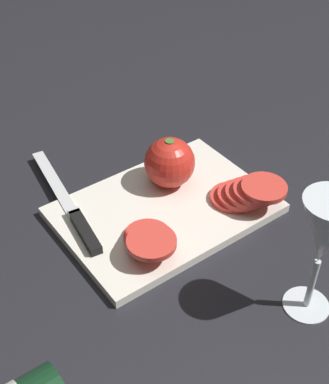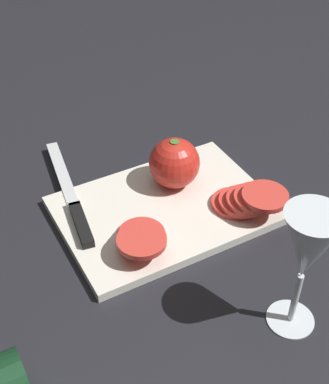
% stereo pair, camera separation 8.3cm
% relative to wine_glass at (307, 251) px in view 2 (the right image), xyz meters
% --- Properties ---
extents(ground_plane, '(3.00, 3.00, 0.00)m').
position_rel_wine_glass_xyz_m(ground_plane, '(-0.09, 0.29, -0.13)').
color(ground_plane, black).
extents(cutting_board, '(0.33, 0.23, 0.01)m').
position_rel_wine_glass_xyz_m(cutting_board, '(-0.05, 0.26, -0.12)').
color(cutting_board, silver).
rests_on(cutting_board, ground_plane).
extents(wine_glass, '(0.07, 0.07, 0.19)m').
position_rel_wine_glass_xyz_m(wine_glass, '(0.00, 0.00, 0.00)').
color(wine_glass, silver).
rests_on(wine_glass, ground_plane).
extents(whole_tomato, '(0.08, 0.08, 0.08)m').
position_rel_wine_glass_xyz_m(whole_tomato, '(-0.00, 0.31, -0.07)').
color(whole_tomato, red).
rests_on(whole_tomato, cutting_board).
extents(knife, '(0.06, 0.28, 0.01)m').
position_rel_wine_glass_xyz_m(knife, '(-0.17, 0.31, -0.11)').
color(knife, silver).
rests_on(knife, cutting_board).
extents(tomato_slice_stack_near, '(0.09, 0.10, 0.03)m').
position_rel_wine_glass_xyz_m(tomato_slice_stack_near, '(-0.12, 0.20, -0.10)').
color(tomato_slice_stack_near, '#D63D33').
rests_on(tomato_slice_stack_near, cutting_board).
extents(tomato_slice_stack_far, '(0.10, 0.11, 0.04)m').
position_rel_wine_glass_xyz_m(tomato_slice_stack_far, '(0.07, 0.19, -0.09)').
color(tomato_slice_stack_far, '#D63D33').
rests_on(tomato_slice_stack_far, cutting_board).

